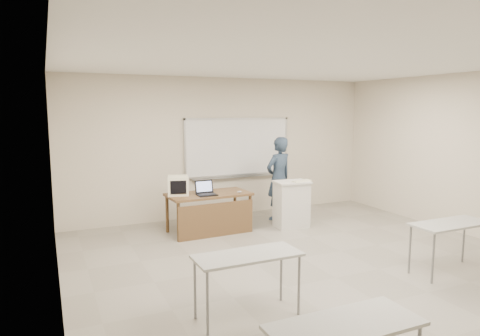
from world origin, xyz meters
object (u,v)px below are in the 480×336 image
presenter (279,179)px  whiteboard (238,148)px  crt_monitor (178,185)px  laptop (206,192)px  podium (291,204)px  keyboard (302,181)px  mouse (239,192)px  instructor_desk (211,204)px

presenter → whiteboard: bearing=-69.9°
whiteboard → crt_monitor: 2.01m
laptop → presenter: bearing=12.8°
crt_monitor → laptop: size_ratio=1.21×
podium → laptop: (-1.71, 0.23, 0.34)m
whiteboard → keyboard: whiteboard is taller
whiteboard → mouse: whiteboard is taller
mouse → whiteboard: bearing=44.7°
podium → laptop: laptop is taller
laptop → keyboard: bearing=-10.8°
instructor_desk → crt_monitor: crt_monitor is taller
instructor_desk → podium: (1.61, -0.24, -0.10)m
crt_monitor → mouse: (1.10, -0.33, -0.15)m
podium → crt_monitor: (-2.16, 0.48, 0.46)m
presenter → instructor_desk: bearing=-1.1°
podium → crt_monitor: bearing=172.7°
crt_monitor → presenter: (2.23, 0.16, -0.04)m
instructor_desk → crt_monitor: bearing=154.2°
laptop → mouse: size_ratio=3.84×
laptop → whiteboard: bearing=45.5°
whiteboard → presenter: bearing=-55.7°
crt_monitor → keyboard: (2.31, -0.60, 0.01)m
crt_monitor → presenter: 2.23m
keyboard → crt_monitor: bearing=156.3°
laptop → presenter: (1.78, 0.40, 0.07)m
keyboard → laptop: bearing=160.1°
keyboard → podium: bearing=132.2°
podium → keyboard: 0.51m
podium → presenter: size_ratio=0.53×
whiteboard → crt_monitor: size_ratio=5.80×
podium → presenter: bearing=89.2°
whiteboard → laptop: bearing=-134.5°
laptop → instructor_desk: bearing=6.0°
instructor_desk → presenter: presenter is taller
whiteboard → instructor_desk: bearing=-132.2°
crt_monitor → laptop: (0.45, -0.25, -0.11)m
crt_monitor → laptop: crt_monitor is taller
crt_monitor → mouse: size_ratio=4.66×
laptop → mouse: (0.65, -0.08, -0.04)m
instructor_desk → mouse: 0.59m
presenter → mouse: bearing=8.8°
crt_monitor → keyboard: size_ratio=1.05×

